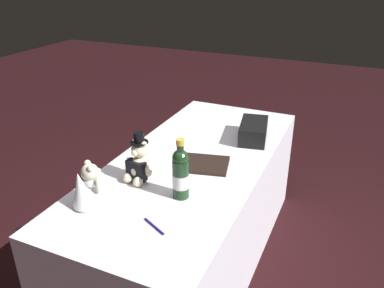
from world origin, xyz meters
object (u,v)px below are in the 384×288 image
(gift_case_black, at_px, (253,131))
(teddy_bear_bride, at_px, (88,188))
(teddy_bear_groom, at_px, (139,164))
(champagne_bottle, at_px, (181,173))
(guestbook, at_px, (205,164))
(signing_pen, at_px, (153,226))

(gift_case_black, bearing_deg, teddy_bear_bride, 154.95)
(teddy_bear_bride, bearing_deg, teddy_bear_groom, -16.94)
(teddy_bear_groom, xyz_separation_m, champagne_bottle, (-0.06, -0.27, 0.04))
(teddy_bear_groom, xyz_separation_m, teddy_bear_bride, (-0.30, 0.09, -0.00))
(teddy_bear_groom, height_order, guestbook, teddy_bear_groom)
(champagne_bottle, distance_m, signing_pen, 0.30)
(signing_pen, distance_m, gift_case_black, 1.09)
(gift_case_black, xyz_separation_m, guestbook, (-0.47, 0.15, -0.05))
(gift_case_black, bearing_deg, champagne_bottle, 170.61)
(signing_pen, height_order, guestbook, guestbook)
(teddy_bear_groom, relative_size, guestbook, 1.01)
(teddy_bear_groom, bearing_deg, champagne_bottle, -102.07)
(champagne_bottle, height_order, gift_case_black, champagne_bottle)
(champagne_bottle, height_order, guestbook, champagne_bottle)
(gift_case_black, bearing_deg, guestbook, 162.46)
(signing_pen, bearing_deg, gift_case_black, -7.40)
(teddy_bear_bride, xyz_separation_m, gift_case_black, (1.06, -0.50, -0.04))
(gift_case_black, bearing_deg, signing_pen, 172.60)
(signing_pen, xyz_separation_m, gift_case_black, (1.08, -0.14, 0.05))
(champagne_bottle, relative_size, guestbook, 1.17)
(teddy_bear_bride, distance_m, gift_case_black, 1.17)
(teddy_bear_bride, height_order, guestbook, teddy_bear_bride)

